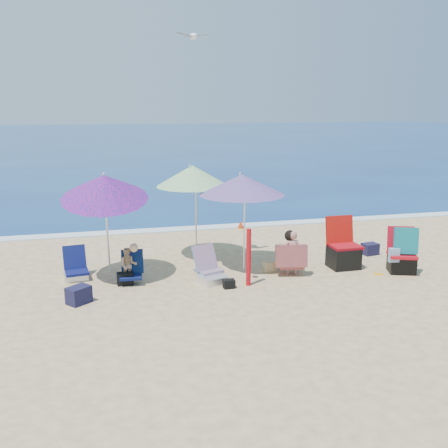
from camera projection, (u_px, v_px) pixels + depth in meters
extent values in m
plane|color=#D8BC84|center=(251.00, 288.00, 10.08)|extent=(120.00, 120.00, 0.00)
cube|color=navy|center=(127.00, 140.00, 52.64)|extent=(120.00, 80.00, 0.12)
cube|color=white|center=(201.00, 228.00, 14.89)|extent=(120.00, 0.50, 0.04)
cylinder|color=white|center=(244.00, 227.00, 10.96)|extent=(0.05, 0.05, 1.96)
cone|color=#D11B86|center=(242.00, 185.00, 10.88)|extent=(2.47, 2.47, 0.44)
cylinder|color=white|center=(240.00, 175.00, 10.98)|extent=(0.04, 0.04, 0.12)
cylinder|color=silver|center=(196.00, 215.00, 11.92)|extent=(0.05, 0.05, 2.05)
cone|color=#2D9917|center=(193.00, 176.00, 11.64)|extent=(2.21, 2.21, 0.48)
cylinder|color=white|center=(190.00, 167.00, 11.51)|extent=(0.04, 0.04, 0.13)
cylinder|color=white|center=(107.00, 230.00, 10.56)|extent=(0.07, 0.53, 1.96)
cone|color=#BF1B89|center=(104.00, 187.00, 10.11)|extent=(1.84, 1.91, 0.91)
cylinder|color=white|center=(103.00, 176.00, 10.03)|extent=(0.04, 0.07, 0.14)
cylinder|color=#B70D14|center=(249.00, 257.00, 10.12)|extent=(0.12, 0.12, 1.17)
cone|color=#BE370D|center=(241.00, 225.00, 10.14)|extent=(0.17, 0.17, 0.15)
cube|color=#0D134C|center=(77.00, 272.00, 10.52)|extent=(0.51, 0.46, 0.06)
cube|color=#0C1348|center=(74.00, 257.00, 10.71)|extent=(0.49, 0.32, 0.49)
cube|color=silver|center=(76.00, 276.00, 10.60)|extent=(0.53, 0.48, 0.15)
cube|color=#CF495C|center=(209.00, 271.00, 10.59)|extent=(0.61, 0.57, 0.06)
cube|color=#CE484F|center=(205.00, 257.00, 10.61)|extent=(0.56, 0.43, 0.52)
cube|color=silver|center=(212.00, 280.00, 10.35)|extent=(0.63, 0.59, 0.16)
cube|color=#A40B14|center=(345.00, 246.00, 11.30)|extent=(0.65, 0.58, 0.07)
cube|color=#A8110C|center=(339.00, 230.00, 11.46)|extent=(0.64, 0.19, 0.64)
cube|color=black|center=(343.00, 258.00, 11.30)|extent=(0.63, 0.56, 0.46)
cube|color=#B40C19|center=(402.00, 255.00, 10.85)|extent=(0.69, 0.65, 0.06)
cube|color=#B60D22|center=(401.00, 239.00, 11.07)|extent=(0.58, 0.33, 0.56)
cube|color=black|center=(401.00, 263.00, 11.01)|extent=(0.66, 0.63, 0.40)
cube|color=#0A8788|center=(406.00, 241.00, 10.73)|extent=(0.53, 0.33, 0.57)
cube|color=#7DA4C8|center=(394.00, 255.00, 10.75)|extent=(0.23, 0.13, 0.30)
imported|color=tan|center=(292.00, 253.00, 10.77)|extent=(0.39, 0.29, 0.96)
cube|color=#420E64|center=(290.00, 265.00, 10.92)|extent=(0.61, 0.56, 0.06)
cube|color=#320F6A|center=(291.00, 256.00, 10.69)|extent=(0.69, 0.35, 0.49)
sphere|color=black|center=(290.00, 236.00, 10.73)|extent=(0.24, 0.24, 0.24)
imported|color=tan|center=(128.00, 265.00, 10.31)|extent=(0.37, 0.30, 0.74)
cube|color=#0C1544|center=(131.00, 276.00, 10.29)|extent=(0.47, 0.42, 0.05)
cube|color=#0B1B41|center=(132.00, 261.00, 10.47)|extent=(0.46, 0.29, 0.48)
sphere|color=#DDB280|center=(134.00, 248.00, 10.27)|extent=(0.18, 0.18, 0.18)
cube|color=#181835|center=(79.00, 295.00, 9.30)|extent=(0.50, 0.49, 0.32)
cube|color=black|center=(125.00, 279.00, 10.28)|extent=(0.33, 0.25, 0.24)
cube|color=tan|center=(269.00, 266.00, 11.10)|extent=(0.28, 0.22, 0.22)
cube|color=#191836|center=(370.00, 249.00, 12.32)|extent=(0.41, 0.34, 0.28)
cube|color=black|center=(229.00, 284.00, 10.08)|extent=(0.23, 0.17, 0.18)
cube|color=#FFAA1A|center=(378.00, 274.00, 10.89)|extent=(0.21, 0.16, 0.03)
ellipsoid|color=white|center=(193.00, 37.00, 10.46)|extent=(0.26, 0.38, 0.13)
cube|color=gray|center=(184.00, 34.00, 10.28)|extent=(0.36, 0.19, 0.08)
cube|color=gray|center=(202.00, 35.00, 10.39)|extent=(0.36, 0.19, 0.08)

